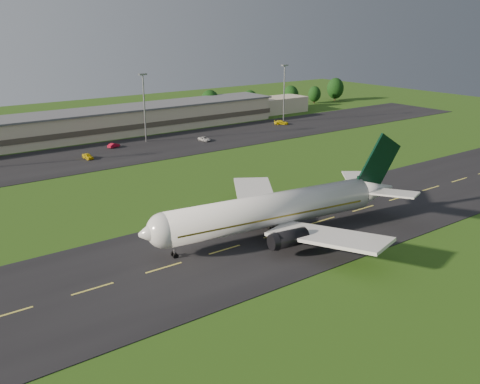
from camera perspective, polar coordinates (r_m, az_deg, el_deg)
ground at (r=99.24m, az=8.83°, el=-3.06°), size 360.00×360.00×0.00m
taxiway at (r=99.23m, az=8.83°, el=-3.04°), size 220.00×30.00×0.10m
apron at (r=155.94m, az=-10.27°, el=4.57°), size 260.00×30.00×0.10m
airliner at (r=90.07m, az=3.79°, el=-1.92°), size 51.13×41.78×15.57m
terminal at (r=179.28m, az=-12.01°, el=7.46°), size 145.00×16.00×8.40m
light_mast_centre at (r=162.89m, az=-10.21°, el=9.68°), size 2.40×1.20×20.35m
light_mast_east at (r=193.54m, az=4.74°, el=11.15°), size 2.40×1.20×20.35m
tree_line at (r=201.67m, az=-5.19°, el=9.18°), size 198.58×9.77×10.30m
service_vehicle_a at (r=147.19m, az=-15.93°, el=3.69°), size 1.89×4.33×1.45m
service_vehicle_b at (r=158.78m, az=-13.32°, el=4.87°), size 4.15×2.78×1.29m
service_vehicle_c at (r=163.49m, az=-3.83°, el=5.67°), size 2.27×4.56×1.24m
service_vehicle_d at (r=190.25m, az=4.43°, el=7.41°), size 5.35×4.76×1.49m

